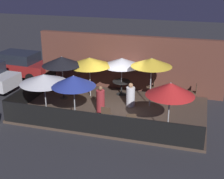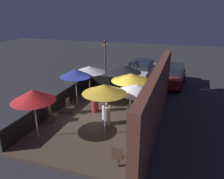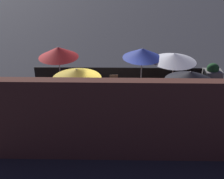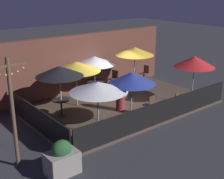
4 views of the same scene
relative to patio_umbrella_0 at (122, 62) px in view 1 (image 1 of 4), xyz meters
name	(u,v)px [view 1 (image 1 of 4)]	position (x,y,z in m)	size (l,w,h in m)	color
ground_plane	(114,111)	(0.11, -1.89, -1.93)	(60.00, 60.00, 0.00)	#2D2D33
patio_deck	(114,109)	(0.11, -1.89, -1.87)	(8.74, 5.37, 0.12)	#47382D
building_wall	(128,64)	(0.11, 1.02, -0.36)	(10.34, 0.36, 3.13)	brown
fence_front	(95,124)	(0.11, -4.54, -1.33)	(8.54, 0.05, 0.95)	black
fence_side_left	(33,90)	(-4.22, -1.89, -1.33)	(0.05, 5.17, 0.95)	black
patio_umbrella_0	(122,62)	(0.00, 0.00, 0.00)	(2.09, 2.09, 2.02)	#B2B2B7
patio_umbrella_1	(62,61)	(-2.76, -1.36, 0.20)	(2.01, 2.01, 2.23)	#B2B2B7
patio_umbrella_2	(74,81)	(-1.04, -3.93, 0.18)	(1.86, 1.86, 2.22)	#B2B2B7
patio_umbrella_3	(170,89)	(2.93, -3.86, 0.22)	(1.90, 1.90, 2.29)	#B2B2B7
patio_umbrella_4	(90,62)	(-1.53, -0.69, 0.08)	(2.26, 2.26, 2.10)	#B2B2B7
patio_umbrella_5	(152,62)	(1.73, -1.08, 0.42)	(1.95, 1.95, 2.43)	#B2B2B7
patio_umbrella_6	(44,79)	(-2.52, -3.71, 0.06)	(2.11, 2.11, 2.07)	#B2B2B7
dining_table_0	(122,84)	(0.00, 0.00, -1.21)	(0.97, 0.97, 0.75)	black
dining_table_1	(63,87)	(-2.76, -1.36, -1.22)	(0.75, 0.75, 0.75)	black
patio_chair_0	(194,92)	(3.75, 0.17, -1.31)	(0.42, 0.42, 0.91)	#4C3828
patio_chair_1	(131,122)	(1.46, -4.03, -1.31)	(0.51, 0.51, 0.92)	#4C3828
patio_chair_2	(151,86)	(1.55, 0.38, -1.30)	(0.48, 0.48, 0.93)	#4C3828
patio_chair_3	(106,115)	(0.29, -3.67, -1.32)	(0.43, 0.43, 0.90)	#4C3828
patron_0	(101,101)	(-0.37, -2.45, -1.23)	(0.42, 0.42, 1.30)	maroon
patron_1	(131,96)	(0.81, -1.34, -1.29)	(0.50, 0.50, 1.19)	silver
parked_car_1	(19,64)	(-7.02, 1.32, -1.08)	(4.33, 2.01, 1.62)	maroon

